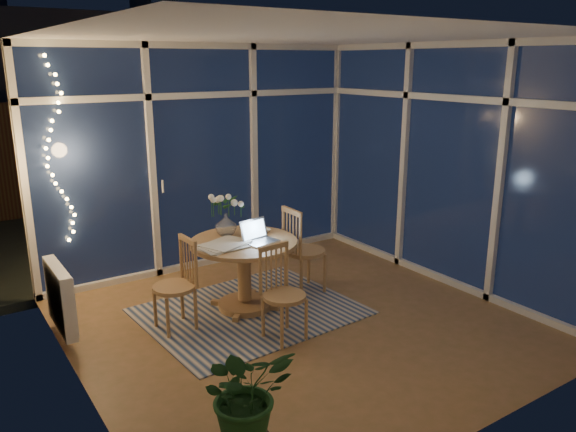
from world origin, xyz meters
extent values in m
plane|color=brown|center=(0.00, 0.00, 0.00)|extent=(4.00, 4.00, 0.00)
plane|color=white|center=(0.00, 0.00, 2.60)|extent=(4.00, 4.00, 0.00)
cube|color=white|center=(0.00, 2.00, 1.30)|extent=(4.00, 0.04, 2.60)
cube|color=white|center=(0.00, -2.00, 1.30)|extent=(4.00, 0.04, 2.60)
cube|color=white|center=(-2.00, 0.00, 1.30)|extent=(0.04, 4.00, 2.60)
cube|color=white|center=(2.00, 0.00, 1.30)|extent=(0.04, 4.00, 2.60)
cube|color=white|center=(0.00, 1.96, 1.30)|extent=(4.00, 0.10, 2.60)
cube|color=white|center=(1.96, 0.00, 1.30)|extent=(0.10, 4.00, 2.60)
cube|color=white|center=(-1.94, 0.90, 0.40)|extent=(0.10, 0.70, 0.58)
cube|color=black|center=(0.50, 5.00, -0.06)|extent=(12.00, 6.00, 0.10)
cube|color=#3A1E15|center=(0.00, 5.50, 0.90)|extent=(11.00, 0.08, 1.80)
cube|color=#34353E|center=(0.30, 8.50, 2.20)|extent=(7.00, 3.00, 2.20)
sphere|color=black|center=(-0.80, 3.40, 0.45)|extent=(0.90, 0.90, 0.90)
cube|color=beige|center=(-0.28, 0.47, 0.01)|extent=(2.09, 1.71, 0.01)
cylinder|color=#AB8B4D|center=(-0.28, 0.57, 0.36)|extent=(1.11, 1.11, 0.71)
cube|color=#AB8B4D|center=(-1.03, 0.53, 0.44)|extent=(0.42, 0.42, 0.87)
cube|color=#AB8B4D|center=(0.48, 0.59, 0.48)|extent=(0.45, 0.45, 0.96)
cube|color=#AB8B4D|center=(-0.30, -0.19, 0.43)|extent=(0.43, 0.43, 0.86)
imported|color=white|center=(-0.34, 0.82, 0.82)|extent=(0.21, 0.21, 0.21)
imported|color=white|center=(0.03, 0.70, 0.73)|extent=(0.16, 0.16, 0.04)
cube|color=silver|center=(-0.52, 0.50, 0.73)|extent=(0.48, 0.40, 0.02)
cube|color=black|center=(-0.13, 0.40, 0.72)|extent=(0.10, 0.06, 0.01)
imported|color=#17401A|center=(-1.36, -1.38, 0.38)|extent=(0.59, 0.52, 0.76)
camera|label=1|loc=(-2.80, -3.99, 2.39)|focal=35.00mm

